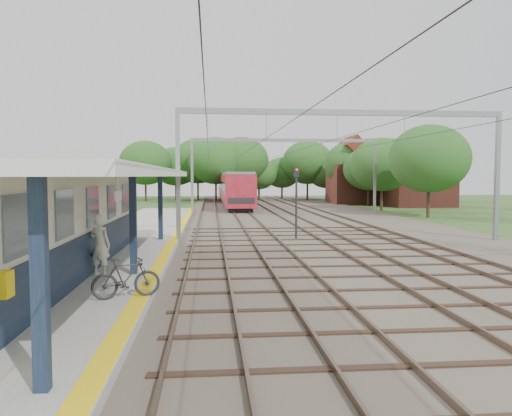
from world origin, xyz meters
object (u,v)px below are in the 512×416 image
bicycle (126,278)px  person (100,245)px  train (232,187)px  signal_post (296,196)px

bicycle → person: bearing=4.3°
train → signal_post: 37.29m
bicycle → train: 51.42m
signal_post → train: bearing=108.3°
train → signal_post: (1.85, -37.24, 0.29)m
person → train: bearing=-75.5°
person → train: train is taller
bicycle → signal_post: (6.95, 13.90, 1.56)m
person → signal_post: 13.61m
train → signal_post: size_ratio=9.17×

